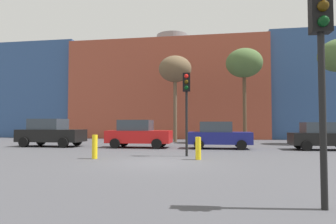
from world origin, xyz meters
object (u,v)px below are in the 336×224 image
bare_tree_0 (175,70)px  bare_tree_2 (244,64)px  parked_car_3 (323,136)px  traffic_light_near_right (321,43)px  parked_car_0 (51,133)px  bollard_yellow_0 (198,148)px  parked_car_1 (138,134)px  parked_car_2 (219,135)px  bollard_yellow_1 (95,147)px  traffic_light_island (186,95)px

bare_tree_0 → bare_tree_2: 5.87m
parked_car_3 → traffic_light_near_right: traffic_light_near_right is taller
parked_car_3 → parked_car_0: bearing=180.0°
bare_tree_0 → bare_tree_2: (5.84, -0.55, 0.24)m
bare_tree_2 → bollard_yellow_0: 13.64m
bare_tree_0 → bare_tree_2: bearing=-5.4°
parked_car_1 → bollard_yellow_0: (4.26, -5.94, -0.41)m
parked_car_2 → bollard_yellow_1: bearing=-131.2°
parked_car_1 → traffic_light_island: bearing=-52.2°
bare_tree_2 → traffic_light_near_right: bearing=-91.7°
traffic_light_island → bollard_yellow_1: traffic_light_island is taller
traffic_light_near_right → bare_tree_0: bare_tree_0 is taller
parked_car_3 → traffic_light_near_right: 13.90m
parked_car_1 → parked_car_3: size_ratio=1.10×
parked_car_3 → bare_tree_0: 12.91m
parked_car_1 → bare_tree_0: bare_tree_0 is taller
bare_tree_0 → bollard_yellow_1: bare_tree_0 is taller
parked_car_0 → parked_car_2: bearing=0.0°
parked_car_1 → bare_tree_2: (7.44, 5.87, 5.63)m
traffic_light_near_right → bollard_yellow_0: (-2.63, 7.04, -2.52)m
parked_car_3 → bollard_yellow_1: parked_car_3 is taller
traffic_light_near_right → traffic_light_island: size_ratio=1.02×
parked_car_2 → bollard_yellow_0: parked_car_2 is taller
parked_car_1 → parked_car_0: bearing=-180.0°
parked_car_2 → bare_tree_2: 8.47m
parked_car_2 → bollard_yellow_1: (-5.54, -6.32, -0.31)m
bollard_yellow_1 → parked_car_3: bearing=28.4°
bare_tree_2 → traffic_light_island: bearing=-109.8°
traffic_light_near_right → bollard_yellow_1: (-7.20, 6.65, -2.48)m
parked_car_3 → parked_car_2: bearing=180.0°
parked_car_1 → parked_car_2: parked_car_1 is taller
parked_car_0 → bollard_yellow_1: (5.96, -6.32, -0.42)m
parked_car_3 → bare_tree_2: 9.08m
bollard_yellow_1 → parked_car_1: bearing=87.2°
parked_car_0 → parked_car_1: (6.27, 0.00, -0.04)m
bare_tree_0 → bollard_yellow_1: size_ratio=7.11×
traffic_light_near_right → parked_car_0: bearing=-135.2°
traffic_light_near_right → bare_tree_2: bare_tree_2 is taller
parked_car_2 → traffic_light_near_right: (1.67, -12.97, 2.17)m
traffic_light_island → bare_tree_0: bare_tree_0 is taller
bare_tree_0 → traffic_light_near_right: bearing=-74.7°
parked_car_1 → bollard_yellow_1: size_ratio=3.95×
bare_tree_2 → bollard_yellow_1: bare_tree_2 is taller
parked_car_0 → bare_tree_2: 15.92m
traffic_light_island → parked_car_2: bearing=157.8°
parked_car_0 → parked_car_1: parked_car_0 is taller
traffic_light_near_right → parked_car_3: bearing=160.3°
bollard_yellow_0 → bollard_yellow_1: 4.59m
parked_car_3 → traffic_light_near_right: (-4.47, -12.97, 2.19)m
parked_car_1 → parked_car_3: bearing=-0.0°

